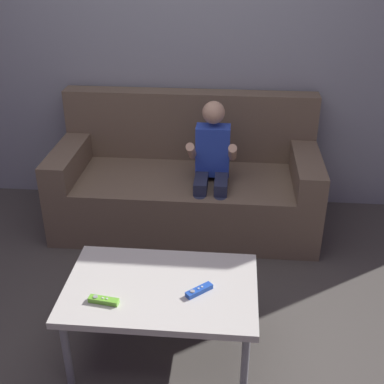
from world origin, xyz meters
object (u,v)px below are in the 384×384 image
object	(u,v)px
couch	(187,183)
game_remote_lime_center	(104,300)
game_remote_blue_near_edge	(199,290)
coffee_table	(161,292)
person_seated_on_couch	(212,165)

from	to	relation	value
couch	game_remote_lime_center	size ratio (longest dim) A/B	12.68
game_remote_blue_near_edge	game_remote_lime_center	world-z (taller)	same
couch	coffee_table	bearing A→B (deg)	-89.75
game_remote_lime_center	game_remote_blue_near_edge	bearing A→B (deg)	14.25
coffee_table	game_remote_lime_center	xyz separation A→B (m)	(-0.24, -0.14, 0.05)
coffee_table	person_seated_on_couch	bearing A→B (deg)	80.92
person_seated_on_couch	game_remote_blue_near_edge	size ratio (longest dim) A/B	7.39
game_remote_blue_near_edge	couch	bearing A→B (deg)	98.04
person_seated_on_couch	coffee_table	xyz separation A→B (m)	(-0.18, -1.13, -0.16)
coffee_table	game_remote_blue_near_edge	world-z (taller)	game_remote_blue_near_edge
coffee_table	couch	bearing A→B (deg)	90.25
couch	game_remote_blue_near_edge	world-z (taller)	couch
coffee_table	game_remote_blue_near_edge	xyz separation A→B (m)	(0.19, -0.03, 0.05)
coffee_table	game_remote_lime_center	bearing A→B (deg)	-149.42
coffee_table	game_remote_blue_near_edge	size ratio (longest dim) A/B	7.16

